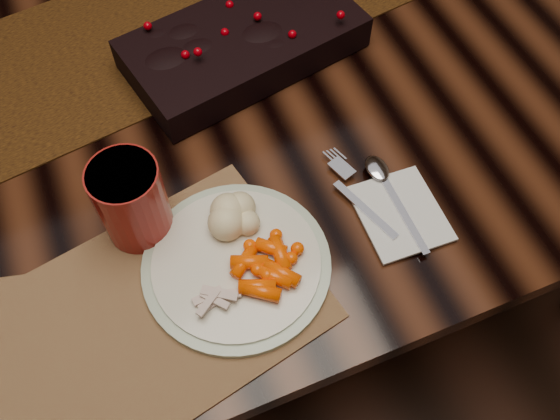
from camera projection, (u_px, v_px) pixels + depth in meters
name	position (u px, v px, depth m)	size (l,w,h in m)	color
floor	(233.00, 284.00, 1.61)	(5.00, 5.00, 0.00)	black
dining_table	(222.00, 213.00, 1.29)	(1.80, 1.00, 0.75)	black
table_runner	(145.00, 35.00, 1.04)	(1.69, 0.35, 0.00)	#532C09
centerpiece	(243.00, 39.00, 0.98)	(0.39, 0.20, 0.08)	black
placemat_main	(161.00, 309.00, 0.78)	(0.40, 0.29, 0.00)	brown
dinner_plate	(236.00, 264.00, 0.80)	(0.26, 0.26, 0.01)	beige
baby_carrots	(280.00, 268.00, 0.78)	(0.10, 0.08, 0.02)	#FB4A00
mashed_potatoes	(234.00, 208.00, 0.81)	(0.09, 0.08, 0.05)	beige
turkey_shreds	(214.00, 292.00, 0.76)	(0.06, 0.05, 0.01)	#9F9089
napkin	(400.00, 213.00, 0.85)	(0.11, 0.13, 0.00)	silver
fork	(359.00, 199.00, 0.86)	(0.02, 0.16, 0.00)	white
spoon	(396.00, 201.00, 0.85)	(0.03, 0.16, 0.00)	silver
red_cup	(132.00, 201.00, 0.79)	(0.09, 0.09, 0.13)	maroon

